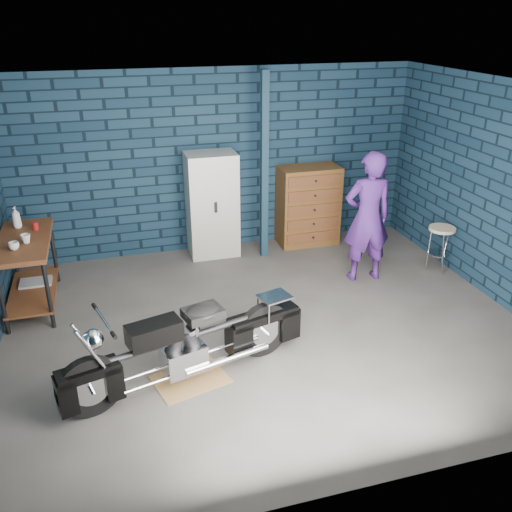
{
  "coord_description": "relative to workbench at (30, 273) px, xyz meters",
  "views": [
    {
      "loc": [
        -1.64,
        -5.26,
        3.43
      ],
      "look_at": [
        -0.05,
        0.3,
        0.78
      ],
      "focal_mm": 38.0,
      "sensor_mm": 36.0,
      "label": 1
    }
  ],
  "objects": [
    {
      "name": "bottle",
      "position": [
        -0.1,
        0.42,
        0.59
      ],
      "size": [
        0.13,
        0.13,
        0.28
      ],
      "primitive_type": "imported",
      "rotation": [
        0.0,
        0.0,
        -0.23
      ],
      "color": "#94979C",
      "rests_on": "workbench"
    },
    {
      "name": "workbench",
      "position": [
        0.0,
        0.0,
        0.0
      ],
      "size": [
        0.6,
        1.4,
        0.91
      ],
      "primitive_type": "cube",
      "color": "brown",
      "rests_on": "ground"
    },
    {
      "name": "locker",
      "position": [
        2.51,
        0.95,
        0.32
      ],
      "size": [
        0.73,
        0.52,
        1.56
      ],
      "primitive_type": "cube",
      "color": "beige",
      "rests_on": "ground"
    },
    {
      "name": "cup_a",
      "position": [
        -0.06,
        -0.31,
        0.5
      ],
      "size": [
        0.13,
        0.13,
        0.09
      ],
      "primitive_type": "imported",
      "rotation": [
        0.0,
        0.0,
        -0.08
      ],
      "color": "#BCAB8E",
      "rests_on": "workbench"
    },
    {
      "name": "mug_red",
      "position": [
        0.12,
        0.27,
        0.51
      ],
      "size": [
        0.08,
        0.08,
        0.1
      ],
      "primitive_type": "cylinder",
      "rotation": [
        0.0,
        0.0,
        -0.09
      ],
      "color": "maroon",
      "rests_on": "workbench"
    },
    {
      "name": "shop_stool",
      "position": [
        5.46,
        -0.53,
        -0.12
      ],
      "size": [
        0.46,
        0.46,
        0.66
      ],
      "primitive_type": null,
      "rotation": [
        0.0,
        0.0,
        0.34
      ],
      "color": "#BCAB8E",
      "rests_on": "ground"
    },
    {
      "name": "drip_mat",
      "position": [
        1.63,
        -2.05,
        -0.45
      ],
      "size": [
        0.83,
        0.7,
        0.01
      ],
      "primitive_type": "cube",
      "rotation": [
        0.0,
        0.0,
        0.27
      ],
      "color": "olive",
      "rests_on": "ground"
    },
    {
      "name": "person",
      "position": [
        4.33,
        -0.44,
        0.44
      ],
      "size": [
        0.69,
        0.48,
        1.8
      ],
      "primitive_type": "imported",
      "rotation": [
        0.0,
        0.0,
        3.06
      ],
      "color": "#401C6B",
      "rests_on": "ground"
    },
    {
      "name": "cup_b",
      "position": [
        0.05,
        -0.14,
        0.51
      ],
      "size": [
        0.14,
        0.14,
        0.11
      ],
      "primitive_type": "imported",
      "rotation": [
        0.0,
        0.0,
        0.23
      ],
      "color": "#BCAB8E",
      "rests_on": "workbench"
    },
    {
      "name": "room_walls",
      "position": [
        2.68,
        -0.73,
        1.45
      ],
      "size": [
        6.02,
        5.01,
        2.71
      ],
      "color": "#102435",
      "rests_on": "ground"
    },
    {
      "name": "tool_chest",
      "position": [
        4.04,
        0.95,
        0.16
      ],
      "size": [
        0.93,
        0.52,
        1.24
      ],
      "primitive_type": "cube",
      "color": "brown",
      "rests_on": "ground"
    },
    {
      "name": "ground",
      "position": [
        2.68,
        -1.28,
        -0.46
      ],
      "size": [
        6.0,
        6.0,
        0.0
      ],
      "primitive_type": "plane",
      "color": "#55524F",
      "rests_on": "ground"
    },
    {
      "name": "support_post",
      "position": [
        3.23,
        0.67,
        0.9
      ],
      "size": [
        0.1,
        0.1,
        2.7
      ],
      "primitive_type": "cube",
      "color": "#122939",
      "rests_on": "ground"
    },
    {
      "name": "storage_bin",
      "position": [
        0.02,
        0.19,
        -0.33
      ],
      "size": [
        0.39,
        0.28,
        0.24
      ],
      "primitive_type": "cube",
      "color": "#94979C",
      "rests_on": "ground"
    },
    {
      "name": "motorcycle",
      "position": [
        1.63,
        -2.05,
        0.03
      ],
      "size": [
        2.27,
        1.15,
        0.97
      ],
      "primitive_type": null,
      "rotation": [
        0.0,
        0.0,
        0.27
      ],
      "color": "black",
      "rests_on": "ground"
    }
  ]
}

